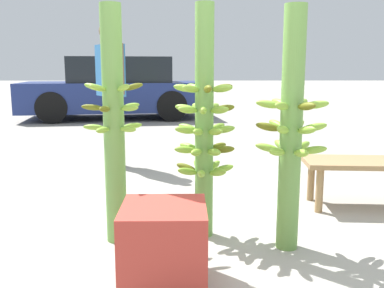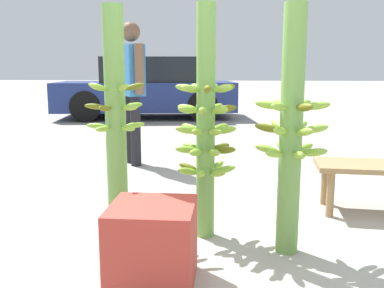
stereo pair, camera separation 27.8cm
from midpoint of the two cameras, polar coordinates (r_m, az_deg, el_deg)
name	(u,v)px [view 1 (the left image)]	position (r m, az deg, el deg)	size (l,w,h in m)	color
ground_plane	(211,266)	(2.61, -0.66, -16.06)	(80.00, 80.00, 0.00)	#9E998E
banana_stalk_left	(114,125)	(2.84, -13.16, 2.45)	(0.40, 0.41, 1.55)	#6B9E47
banana_stalk_center	(204,126)	(2.86, -1.15, 2.46)	(0.42, 0.42, 1.57)	#6B9E47
banana_stalk_right	(291,131)	(2.69, 10.22, 1.76)	(0.45, 0.45, 1.53)	#6B9E47
vendor_person	(110,81)	(5.13, -12.37, 8.16)	(0.43, 0.61, 1.68)	black
market_bench	(370,168)	(3.79, 20.78, -2.98)	(1.11, 0.53, 0.40)	#99754C
parked_car	(116,89)	(10.22, -10.94, 7.21)	(4.32, 2.37, 1.41)	navy
produce_crate	(164,246)	(2.33, -7.26, -13.45)	(0.44, 0.44, 0.44)	#B2382D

